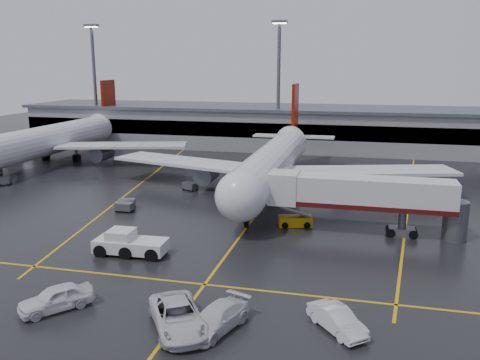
# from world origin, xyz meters

# --- Properties ---
(ground) EXTENTS (220.00, 220.00, 0.00)m
(ground) POSITION_xyz_m (0.00, 0.00, 0.00)
(ground) COLOR black
(ground) RESTS_ON ground
(apron_line_centre) EXTENTS (0.25, 90.00, 0.02)m
(apron_line_centre) POSITION_xyz_m (0.00, 0.00, 0.01)
(apron_line_centre) COLOR gold
(apron_line_centre) RESTS_ON ground
(apron_line_stop) EXTENTS (60.00, 0.25, 0.02)m
(apron_line_stop) POSITION_xyz_m (0.00, -22.00, 0.01)
(apron_line_stop) COLOR gold
(apron_line_stop) RESTS_ON ground
(apron_line_left) EXTENTS (9.99, 69.35, 0.02)m
(apron_line_left) POSITION_xyz_m (-20.00, 10.00, 0.01)
(apron_line_left) COLOR gold
(apron_line_left) RESTS_ON ground
(apron_line_right) EXTENTS (7.57, 69.64, 0.02)m
(apron_line_right) POSITION_xyz_m (18.00, 10.00, 0.01)
(apron_line_right) COLOR gold
(apron_line_right) RESTS_ON ground
(terminal) EXTENTS (122.00, 19.00, 8.60)m
(terminal) POSITION_xyz_m (0.00, 47.93, 4.32)
(terminal) COLOR gray
(terminal) RESTS_ON ground
(light_mast_left) EXTENTS (3.00, 1.20, 25.45)m
(light_mast_left) POSITION_xyz_m (-45.00, 42.00, 14.47)
(light_mast_left) COLOR #595B60
(light_mast_left) RESTS_ON ground
(light_mast_mid) EXTENTS (3.00, 1.20, 25.45)m
(light_mast_mid) POSITION_xyz_m (-5.00, 42.00, 14.47)
(light_mast_mid) COLOR #595B60
(light_mast_mid) RESTS_ON ground
(main_airliner) EXTENTS (48.80, 45.60, 14.10)m
(main_airliner) POSITION_xyz_m (0.00, 9.70, 4.21)
(main_airliner) COLOR silver
(main_airliner) RESTS_ON ground
(second_airliner) EXTENTS (48.80, 45.60, 14.10)m
(second_airliner) POSITION_xyz_m (-42.00, 21.70, 4.21)
(second_airliner) COLOR silver
(second_airliner) RESTS_ON ground
(jet_bridge) EXTENTS (19.90, 3.40, 6.05)m
(jet_bridge) POSITION_xyz_m (11.87, -6.00, 3.93)
(jet_bridge) COLOR silver
(jet_bridge) RESTS_ON ground
(pushback_tractor) EXTENTS (6.75, 3.08, 2.38)m
(pushback_tractor) POSITION_xyz_m (-8.80, -17.27, 0.95)
(pushback_tractor) COLOR silver
(pushback_tractor) RESTS_ON ground
(belt_loader) EXTENTS (3.85, 2.44, 2.27)m
(belt_loader) POSITION_xyz_m (5.00, -5.31, 0.56)
(belt_loader) COLOR #CC8C08
(belt_loader) RESTS_ON ground
(service_van_a) EXTENTS (6.13, 7.27, 1.85)m
(service_van_a) POSITION_xyz_m (0.41, -29.04, 0.92)
(service_van_a) COLOR silver
(service_van_a) RESTS_ON ground
(service_van_b) EXTENTS (4.06, 6.03, 1.62)m
(service_van_b) POSITION_xyz_m (2.90, -28.42, 0.81)
(service_van_b) COLOR silver
(service_van_b) RESTS_ON ground
(service_van_c) EXTENTS (4.36, 4.71, 1.57)m
(service_van_c) POSITION_xyz_m (10.62, -26.68, 0.79)
(service_van_c) COLOR silver
(service_van_c) RESTS_ON ground
(service_van_d) EXTENTS (4.93, 5.35, 1.77)m
(service_van_d) POSITION_xyz_m (-8.99, -28.49, 0.89)
(service_van_d) COLOR white
(service_van_d) RESTS_ON ground
(baggage_cart_a) EXTENTS (2.00, 1.31, 1.12)m
(baggage_cart_a) POSITION_xyz_m (-15.51, -4.71, 0.63)
(baggage_cart_a) COLOR #595B60
(baggage_cart_a) RESTS_ON ground
(baggage_cart_b) EXTENTS (2.31, 1.86, 1.12)m
(baggage_cart_b) POSITION_xyz_m (-15.97, -3.24, 0.63)
(baggage_cart_b) COLOR #595B60
(baggage_cart_b) RESTS_ON ground
(baggage_cart_c) EXTENTS (2.37, 2.06, 1.12)m
(baggage_cart_c) POSITION_xyz_m (-11.41, 7.13, 0.63)
(baggage_cart_c) COLOR #595B60
(baggage_cart_c) RESTS_ON ground
(baggage_cart_e) EXTENTS (2.33, 1.93, 1.12)m
(baggage_cart_e) POSITION_xyz_m (-39.04, 3.79, 0.63)
(baggage_cart_e) COLOR #595B60
(baggage_cart_e) RESTS_ON ground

